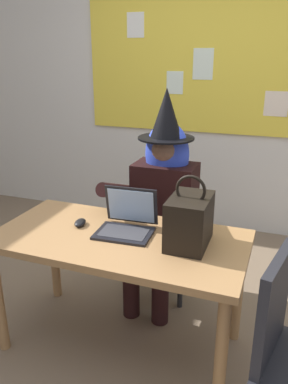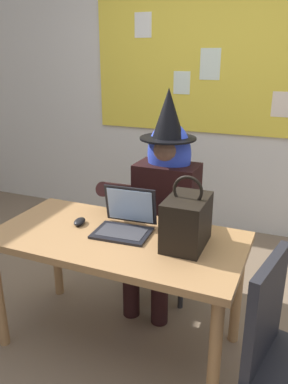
{
  "view_description": "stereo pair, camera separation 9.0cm",
  "coord_description": "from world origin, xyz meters",
  "views": [
    {
      "loc": [
        0.64,
        -1.77,
        1.65
      ],
      "look_at": [
        -0.1,
        0.28,
        0.87
      ],
      "focal_mm": 36.11,
      "sensor_mm": 36.0,
      "label": 1
    },
    {
      "loc": [
        0.73,
        -1.74,
        1.65
      ],
      "look_at": [
        -0.1,
        0.28,
        0.87
      ],
      "focal_mm": 36.11,
      "sensor_mm": 36.0,
      "label": 2
    }
  ],
  "objects": [
    {
      "name": "desk_main",
      "position": [
        -0.13,
        -0.03,
        0.62
      ],
      "size": [
        1.39,
        0.71,
        0.71
      ],
      "rotation": [
        0.0,
        0.0,
        -0.02
      ],
      "color": "#A37547",
      "rests_on": "ground"
    },
    {
      "name": "chair_extra_corner",
      "position": [
        0.8,
        -0.4,
        0.52
      ],
      "size": [
        0.5,
        0.5,
        0.92
      ],
      "rotation": [
        0.0,
        0.0,
        6.07
      ],
      "color": "black",
      "rests_on": "ground"
    },
    {
      "name": "computer_mouse",
      "position": [
        -0.4,
        0.03,
        0.73
      ],
      "size": [
        0.08,
        0.11,
        0.03
      ],
      "primitive_type": "ellipsoid",
      "rotation": [
        0.0,
        0.0,
        0.17
      ],
      "color": "black",
      "rests_on": "desk_main"
    },
    {
      "name": "handbag",
      "position": [
        0.25,
        0.01,
        0.85
      ],
      "size": [
        0.2,
        0.3,
        0.38
      ],
      "rotation": [
        0.0,
        0.0,
        -0.14
      ],
      "color": "black",
      "rests_on": "desk_main"
    },
    {
      "name": "laptop",
      "position": [
        -0.12,
        0.05,
        0.76
      ],
      "size": [
        0.32,
        0.28,
        0.24
      ],
      "rotation": [
        0.0,
        0.0,
        0.06
      ],
      "color": "black",
      "rests_on": "desk_main"
    },
    {
      "name": "ground_plane",
      "position": [
        0.0,
        0.0,
        0.0
      ],
      "size": [
        24.0,
        24.0,
        0.0
      ],
      "primitive_type": "plane",
      "color": "#75604C"
    },
    {
      "name": "chair_at_desk",
      "position": [
        -0.07,
        0.68,
        0.49
      ],
      "size": [
        0.43,
        0.43,
        0.89
      ],
      "rotation": [
        0.0,
        0.0,
        -1.54
      ],
      "color": "black",
      "rests_on": "ground"
    },
    {
      "name": "wall_back_bulletin",
      "position": [
        -0.0,
        1.89,
        1.39
      ],
      "size": [
        6.31,
        2.11,
        2.75
      ],
      "color": "silver",
      "rests_on": "ground"
    },
    {
      "name": "person_costumed",
      "position": [
        -0.07,
        0.56,
        0.78
      ],
      "size": [
        0.6,
        0.65,
        1.45
      ],
      "rotation": [
        0.0,
        0.0,
        -1.59
      ],
      "color": "black",
      "rests_on": "ground"
    }
  ]
}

